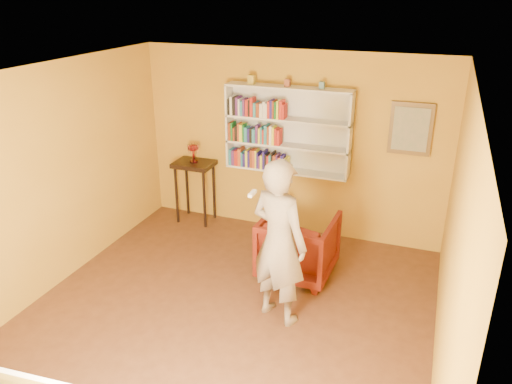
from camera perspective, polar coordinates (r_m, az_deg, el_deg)
room_shell at (r=5.25m, az=-4.18°, el=-5.63°), size 5.30×5.80×2.88m
bookshelf at (r=7.15m, az=3.76°, el=7.13°), size 1.80×0.29×1.23m
books_row_lower at (r=7.31m, az=0.25°, el=3.75°), size 0.89×0.19×0.27m
books_row_middle at (r=7.21m, az=-0.05°, el=6.66°), size 0.78×0.19×0.27m
books_row_upper at (r=7.11m, az=0.10°, el=9.58°), size 0.84×0.19×0.27m
ornament_left at (r=7.11m, az=-0.51°, el=12.73°), size 0.09×0.09×0.12m
ornament_centre at (r=6.95m, az=3.62°, el=12.36°), size 0.07×0.07×0.10m
ornament_right at (r=6.82m, az=7.55°, el=12.00°), size 0.07×0.07×0.09m
framed_painting at (r=6.88m, az=17.27°, el=6.89°), size 0.55×0.05×0.70m
console_table at (r=7.78m, az=-7.05°, el=2.23°), size 0.60×0.46×0.98m
ruby_lustre at (r=7.65m, az=-7.18°, el=4.85°), size 0.17×0.18×0.28m
armchair at (r=6.43m, az=4.87°, el=-6.09°), size 0.93×0.95×0.83m
person at (r=5.37m, az=2.65°, el=-5.77°), size 0.80×0.67×1.89m
game_remote at (r=5.00m, az=-0.42°, el=-0.16°), size 0.04×0.15×0.04m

